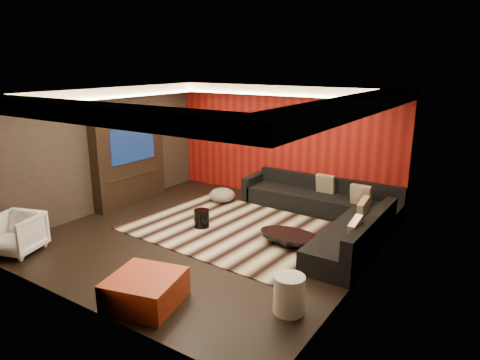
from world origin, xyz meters
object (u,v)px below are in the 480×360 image
Objects in this scene: orange_ottoman at (145,290)px; armchair at (16,234)px; sectional_sofa at (330,213)px; drum_stool at (202,218)px; white_side_table at (289,294)px; coffee_table at (290,239)px.

orange_ottoman is 1.20× the size of armchair.
sectional_sofa is (4.17, 4.36, -0.10)m from armchair.
white_side_table is at bearing -31.37° from drum_stool.
armchair reaches higher than coffee_table.
white_side_table is at bearing -6.98° from armchair.
white_side_table is 0.15× the size of sectional_sofa.
drum_stool is 0.47× the size of armchair.
orange_ottoman reaches higher than drum_stool.
armchair is (-2.03, -2.74, 0.15)m from drum_stool.
orange_ottoman is 0.26× the size of sectional_sofa.
orange_ottoman is at bearing -152.97° from white_side_table.
armchair is (-3.14, -0.05, 0.15)m from orange_ottoman.
drum_stool is 3.41m from armchair.
orange_ottoman is at bearing -105.48° from coffee_table.
armchair reaches higher than drum_stool.
armchair is 6.04m from sectional_sofa.
armchair is at bearing -179.07° from orange_ottoman.
drum_stool is 0.10× the size of sectional_sofa.
coffee_table is 3.01m from orange_ottoman.
armchair is at bearing -133.70° from sectional_sofa.
drum_stool is at bearing 35.41° from armchair.
drum_stool is at bearing 112.42° from orange_ottoman.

